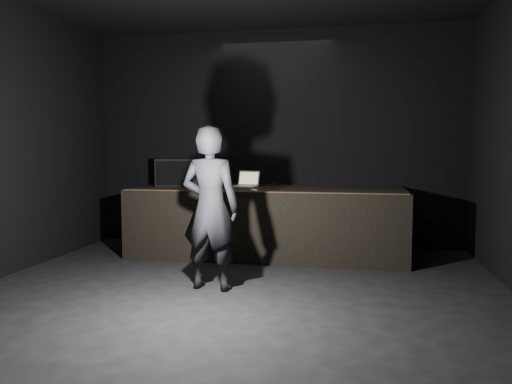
{
  "coord_description": "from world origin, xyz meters",
  "views": [
    {
      "loc": [
        1.19,
        -4.61,
        1.59
      ],
      "look_at": [
        -0.1,
        2.3,
        0.98
      ],
      "focal_mm": 35.0,
      "sensor_mm": 36.0,
      "label": 1
    }
  ],
  "objects_px": {
    "stage_monitor": "(176,172)",
    "person": "(210,208)",
    "beer_can": "(195,184)",
    "stage_riser": "(268,221)",
    "laptop": "(247,183)"
  },
  "relations": [
    {
      "from": "stage_monitor",
      "to": "person",
      "type": "height_order",
      "value": "person"
    },
    {
      "from": "beer_can",
      "to": "person",
      "type": "relative_size",
      "value": 0.09
    },
    {
      "from": "stage_riser",
      "to": "stage_monitor",
      "type": "bearing_deg",
      "value": 173.73
    },
    {
      "from": "laptop",
      "to": "person",
      "type": "xyz_separation_m",
      "value": [
        0.03,
        -2.16,
        -0.14
      ]
    },
    {
      "from": "stage_monitor",
      "to": "beer_can",
      "type": "relative_size",
      "value": 4.46
    },
    {
      "from": "laptop",
      "to": "person",
      "type": "bearing_deg",
      "value": -74.73
    },
    {
      "from": "stage_riser",
      "to": "stage_monitor",
      "type": "distance_m",
      "value": 1.67
    },
    {
      "from": "stage_riser",
      "to": "laptop",
      "type": "xyz_separation_m",
      "value": [
        -0.37,
        0.19,
        0.56
      ]
    },
    {
      "from": "stage_riser",
      "to": "stage_monitor",
      "type": "xyz_separation_m",
      "value": [
        -1.5,
        0.17,
        0.71
      ]
    },
    {
      "from": "stage_riser",
      "to": "beer_can",
      "type": "xyz_separation_m",
      "value": [
        -0.99,
        -0.45,
        0.58
      ]
    },
    {
      "from": "stage_monitor",
      "to": "person",
      "type": "xyz_separation_m",
      "value": [
        1.17,
        -2.14,
        -0.29
      ]
    },
    {
      "from": "stage_riser",
      "to": "person",
      "type": "xyz_separation_m",
      "value": [
        -0.34,
        -1.97,
        0.42
      ]
    },
    {
      "from": "stage_riser",
      "to": "beer_can",
      "type": "distance_m",
      "value": 1.24
    },
    {
      "from": "stage_riser",
      "to": "stage_monitor",
      "type": "relative_size",
      "value": 5.26
    },
    {
      "from": "beer_can",
      "to": "person",
      "type": "bearing_deg",
      "value": -66.62
    }
  ]
}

